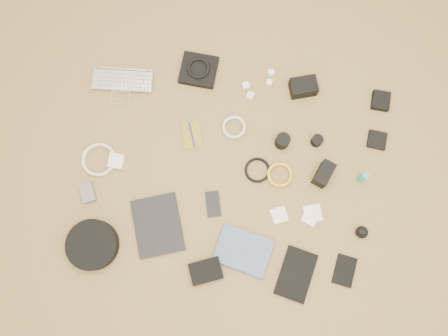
# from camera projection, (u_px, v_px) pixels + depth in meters

# --- Properties ---
(room_shell) EXTENTS (4.04, 4.04, 2.58)m
(room_shell) POSITION_uv_depth(u_px,v_px,m) (231.00, 52.00, 0.83)
(room_shell) COLOR olive
(room_shell) RESTS_ON ground
(laptop) EXTENTS (0.30, 0.22, 0.02)m
(laptop) POSITION_uv_depth(u_px,v_px,m) (122.00, 88.00, 2.13)
(laptop) COLOR silver
(laptop) RESTS_ON ground
(headphone_pouch) EXTENTS (0.19, 0.18, 0.03)m
(headphone_pouch) POSITION_uv_depth(u_px,v_px,m) (199.00, 70.00, 2.15)
(headphone_pouch) COLOR black
(headphone_pouch) RESTS_ON ground
(headphones) EXTENTS (0.12, 0.12, 0.01)m
(headphones) POSITION_uv_depth(u_px,v_px,m) (198.00, 68.00, 2.13)
(headphones) COLOR black
(headphones) RESTS_ON headphone_pouch
(charger_a) EXTENTS (0.04, 0.04, 0.03)m
(charger_a) POSITION_uv_depth(u_px,v_px,m) (246.00, 86.00, 2.13)
(charger_a) COLOR white
(charger_a) RESTS_ON ground
(charger_b) EXTENTS (0.04, 0.04, 0.03)m
(charger_b) POSITION_uv_depth(u_px,v_px,m) (271.00, 73.00, 2.15)
(charger_b) COLOR white
(charger_b) RESTS_ON ground
(charger_c) EXTENTS (0.03, 0.03, 0.03)m
(charger_c) POSITION_uv_depth(u_px,v_px,m) (269.00, 83.00, 2.14)
(charger_c) COLOR white
(charger_c) RESTS_ON ground
(charger_d) EXTENTS (0.04, 0.04, 0.03)m
(charger_d) POSITION_uv_depth(u_px,v_px,m) (250.00, 96.00, 2.12)
(charger_d) COLOR white
(charger_d) RESTS_ON ground
(dslr_camera) EXTENTS (0.14, 0.12, 0.07)m
(dslr_camera) POSITION_uv_depth(u_px,v_px,m) (303.00, 87.00, 2.11)
(dslr_camera) COLOR black
(dslr_camera) RESTS_ON ground
(lens_pouch) EXTENTS (0.09, 0.10, 0.03)m
(lens_pouch) POSITION_uv_depth(u_px,v_px,m) (381.00, 101.00, 2.11)
(lens_pouch) COLOR black
(lens_pouch) RESTS_ON ground
(notebook_olive) EXTENTS (0.12, 0.15, 0.01)m
(notebook_olive) POSITION_uv_depth(u_px,v_px,m) (192.00, 135.00, 2.09)
(notebook_olive) COLOR olive
(notebook_olive) RESTS_ON ground
(pen_blue) EXTENTS (0.05, 0.12, 0.01)m
(pen_blue) POSITION_uv_depth(u_px,v_px,m) (192.00, 134.00, 2.09)
(pen_blue) COLOR #151EAE
(pen_blue) RESTS_ON notebook_olive
(cable_white_a) EXTENTS (0.12, 0.12, 0.01)m
(cable_white_a) POSITION_uv_depth(u_px,v_px,m) (234.00, 128.00, 2.10)
(cable_white_a) COLOR silver
(cable_white_a) RESTS_ON ground
(lens_a) EXTENTS (0.08, 0.08, 0.07)m
(lens_a) POSITION_uv_depth(u_px,v_px,m) (282.00, 141.00, 2.05)
(lens_a) COLOR black
(lens_a) RESTS_ON ground
(lens_b) EXTENTS (0.07, 0.07, 0.05)m
(lens_b) POSITION_uv_depth(u_px,v_px,m) (317.00, 141.00, 2.07)
(lens_b) COLOR black
(lens_b) RESTS_ON ground
(card_reader) EXTENTS (0.10, 0.10, 0.02)m
(card_reader) POSITION_uv_depth(u_px,v_px,m) (377.00, 140.00, 2.08)
(card_reader) COLOR black
(card_reader) RESTS_ON ground
(power_brick) EXTENTS (0.07, 0.07, 0.03)m
(power_brick) POSITION_uv_depth(u_px,v_px,m) (116.00, 161.00, 2.05)
(power_brick) COLOR white
(power_brick) RESTS_ON ground
(cable_white_b) EXTENTS (0.19, 0.19, 0.01)m
(cable_white_b) POSITION_uv_depth(u_px,v_px,m) (99.00, 160.00, 2.06)
(cable_white_b) COLOR silver
(cable_white_b) RESTS_ON ground
(cable_black) EXTENTS (0.13, 0.13, 0.01)m
(cable_black) POSITION_uv_depth(u_px,v_px,m) (257.00, 170.00, 2.06)
(cable_black) COLOR black
(cable_black) RESTS_ON ground
(cable_yellow) EXTENTS (0.12, 0.12, 0.01)m
(cable_yellow) POSITION_uv_depth(u_px,v_px,m) (279.00, 175.00, 2.05)
(cable_yellow) COLOR gold
(cable_yellow) RESTS_ON ground
(flash) EXTENTS (0.10, 0.13, 0.09)m
(flash) POSITION_uv_depth(u_px,v_px,m) (324.00, 174.00, 2.01)
(flash) COLOR black
(flash) RESTS_ON ground
(lens_cleaner) EXTENTS (0.03, 0.03, 0.10)m
(lens_cleaner) POSITION_uv_depth(u_px,v_px,m) (363.00, 177.00, 2.00)
(lens_cleaner) COLOR #1BB19C
(lens_cleaner) RESTS_ON ground
(battery_charger) EXTENTS (0.09, 0.11, 0.03)m
(battery_charger) POSITION_uv_depth(u_px,v_px,m) (88.00, 193.00, 2.03)
(battery_charger) COLOR #5E5D63
(battery_charger) RESTS_ON ground
(tablet) EXTENTS (0.29, 0.32, 0.01)m
(tablet) POSITION_uv_depth(u_px,v_px,m) (158.00, 225.00, 2.00)
(tablet) COLOR black
(tablet) RESTS_ON ground
(phone) EXTENTS (0.09, 0.13, 0.01)m
(phone) POSITION_uv_depth(u_px,v_px,m) (213.00, 204.00, 2.02)
(phone) COLOR black
(phone) RESTS_ON ground
(filter_case_left) EXTENTS (0.09, 0.09, 0.01)m
(filter_case_left) POSITION_uv_depth(u_px,v_px,m) (279.00, 215.00, 2.01)
(filter_case_left) COLOR silver
(filter_case_left) RESTS_ON ground
(filter_case_mid) EXTENTS (0.09, 0.09, 0.01)m
(filter_case_mid) POSITION_uv_depth(u_px,v_px,m) (310.00, 217.00, 2.01)
(filter_case_mid) COLOR silver
(filter_case_mid) RESTS_ON ground
(filter_case_right) EXTENTS (0.10, 0.10, 0.01)m
(filter_case_right) POSITION_uv_depth(u_px,v_px,m) (313.00, 213.00, 2.01)
(filter_case_right) COLOR silver
(filter_case_right) RESTS_ON ground
(air_blower) EXTENTS (0.06, 0.06, 0.06)m
(air_blower) POSITION_uv_depth(u_px,v_px,m) (362.00, 232.00, 1.97)
(air_blower) COLOR black
(air_blower) RESTS_ON ground
(headphone_case) EXTENTS (0.29, 0.29, 0.06)m
(headphone_case) POSITION_uv_depth(u_px,v_px,m) (93.00, 245.00, 1.96)
(headphone_case) COLOR black
(headphone_case) RESTS_ON ground
(drive_case) EXTENTS (0.17, 0.14, 0.04)m
(drive_case) POSITION_uv_depth(u_px,v_px,m) (206.00, 271.00, 1.95)
(drive_case) COLOR black
(drive_case) RESTS_ON ground
(paperback) EXTENTS (0.28, 0.23, 0.02)m
(paperback) POSITION_uv_depth(u_px,v_px,m) (237.00, 270.00, 1.96)
(paperback) COLOR #475D79
(paperback) RESTS_ON ground
(notebook_black_a) EXTENTS (0.19, 0.25, 0.02)m
(notebook_black_a) POSITION_uv_depth(u_px,v_px,m) (296.00, 274.00, 1.96)
(notebook_black_a) COLOR black
(notebook_black_a) RESTS_ON ground
(notebook_black_b) EXTENTS (0.11, 0.15, 0.01)m
(notebook_black_b) POSITION_uv_depth(u_px,v_px,m) (345.00, 271.00, 1.96)
(notebook_black_b) COLOR black
(notebook_black_b) RESTS_ON ground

